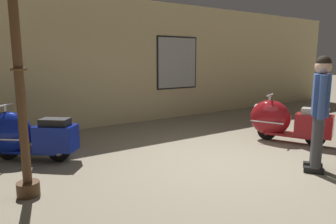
% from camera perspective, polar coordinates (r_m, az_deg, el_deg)
% --- Properties ---
extents(ground_plane, '(60.00, 60.00, 0.00)m').
position_cam_1_polar(ground_plane, '(5.20, 10.15, -9.63)').
color(ground_plane, gray).
extents(showroom_back_wall, '(18.00, 0.63, 3.27)m').
position_cam_1_polar(showroom_back_wall, '(8.12, -10.08, 9.11)').
color(showroom_back_wall, '#CCB784').
rests_on(showroom_back_wall, ground).
extents(scooter_0, '(1.50, 1.36, 0.97)m').
position_cam_1_polar(scooter_0, '(5.77, -25.41, -3.92)').
color(scooter_0, black).
rests_on(scooter_0, ground).
extents(scooter_1, '(1.07, 1.66, 0.99)m').
position_cam_1_polar(scooter_1, '(6.80, 20.63, -1.53)').
color(scooter_1, black).
rests_on(scooter_1, ground).
extents(lamppost, '(0.28, 0.28, 3.02)m').
position_cam_1_polar(lamppost, '(4.07, -26.14, 7.03)').
color(lamppost, '#472D19').
rests_on(lamppost, ground).
extents(visitor_0, '(0.51, 0.43, 1.77)m').
position_cam_1_polar(visitor_0, '(5.14, 26.48, 1.05)').
color(visitor_0, black).
rests_on(visitor_0, ground).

